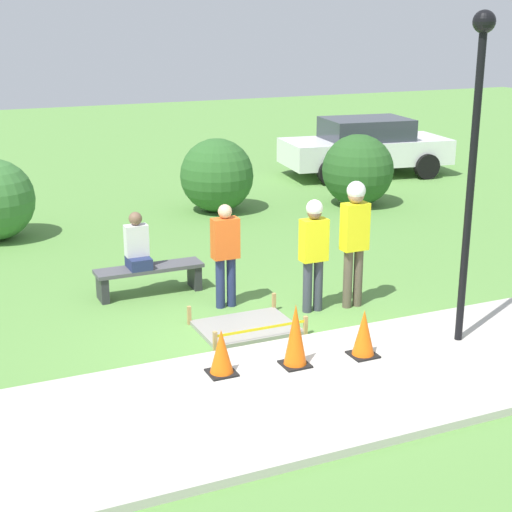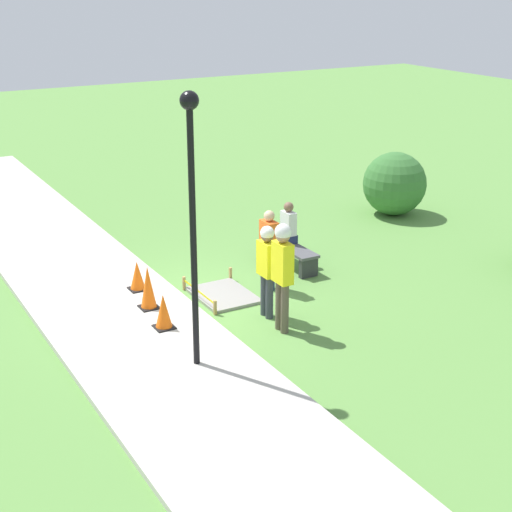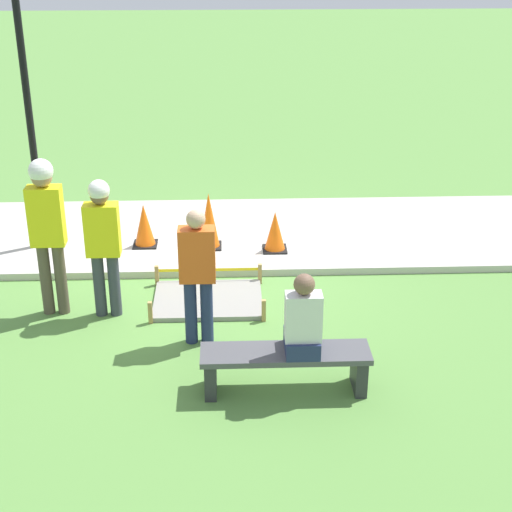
# 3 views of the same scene
# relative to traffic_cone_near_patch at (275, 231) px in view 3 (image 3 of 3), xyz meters

# --- Properties ---
(ground_plane) EXTENTS (60.00, 60.00, 0.00)m
(ground_plane) POSITION_rel_traffic_cone_near_patch_xyz_m (0.93, 0.66, -0.38)
(ground_plane) COLOR #5B8E42
(sidewalk) EXTENTS (28.00, 2.79, 0.10)m
(sidewalk) POSITION_rel_traffic_cone_near_patch_xyz_m (0.93, -0.73, -0.33)
(sidewalk) COLOR #BCB7AD
(sidewalk) RESTS_ON ground_plane
(wet_concrete_patch) EXTENTS (1.40, 1.08, 0.28)m
(wet_concrete_patch) POSITION_rel_traffic_cone_near_patch_xyz_m (0.93, 1.38, -0.35)
(wet_concrete_patch) COLOR gray
(wet_concrete_patch) RESTS_ON ground_plane
(traffic_cone_near_patch) EXTENTS (0.34, 0.34, 0.58)m
(traffic_cone_near_patch) POSITION_rel_traffic_cone_near_patch_xyz_m (0.00, 0.00, 0.00)
(traffic_cone_near_patch) COLOR black
(traffic_cone_near_patch) RESTS_ON sidewalk
(traffic_cone_far_patch) EXTENTS (0.34, 0.34, 0.81)m
(traffic_cone_far_patch) POSITION_rel_traffic_cone_near_patch_xyz_m (0.93, -0.15, 0.12)
(traffic_cone_far_patch) COLOR black
(traffic_cone_far_patch) RESTS_ON sidewalk
(traffic_cone_sidewalk_edge) EXTENTS (0.34, 0.34, 0.62)m
(traffic_cone_sidewalk_edge) POSITION_rel_traffic_cone_near_patch_xyz_m (1.85, -0.25, 0.02)
(traffic_cone_sidewalk_edge) COLOR black
(traffic_cone_sidewalk_edge) RESTS_ON sidewalk
(park_bench) EXTENTS (1.72, 0.44, 0.46)m
(park_bench) POSITION_rel_traffic_cone_near_patch_xyz_m (0.10, 3.38, -0.06)
(park_bench) COLOR #2D2D33
(park_bench) RESTS_ON ground_plane
(person_seated_on_bench) EXTENTS (0.36, 0.44, 0.89)m
(person_seated_on_bench) POSITION_rel_traffic_cone_near_patch_xyz_m (-0.06, 3.43, 0.43)
(person_seated_on_bench) COLOR navy
(person_seated_on_bench) RESTS_ON park_bench
(worker_supervisor) EXTENTS (0.40, 0.25, 1.72)m
(worker_supervisor) POSITION_rel_traffic_cone_near_patch_xyz_m (2.13, 1.65, 0.64)
(worker_supervisor) COLOR #383D47
(worker_supervisor) RESTS_ON ground_plane
(worker_assistant) EXTENTS (0.40, 0.28, 1.96)m
(worker_assistant) POSITION_rel_traffic_cone_near_patch_xyz_m (2.78, 1.58, 0.81)
(worker_assistant) COLOR brown
(worker_assistant) RESTS_ON ground_plane
(bystander_in_orange_shirt) EXTENTS (0.40, 0.22, 1.61)m
(bystander_in_orange_shirt) POSITION_rel_traffic_cone_near_patch_xyz_m (1.01, 2.35, 0.52)
(bystander_in_orange_shirt) COLOR navy
(bystander_in_orange_shirt) RESTS_ON ground_plane
(lamppost_near) EXTENTS (0.28, 0.28, 4.25)m
(lamppost_near) POSITION_rel_traffic_cone_near_patch_xyz_m (3.31, -0.32, 2.47)
(lamppost_near) COLOR black
(lamppost_near) RESTS_ON sidewalk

